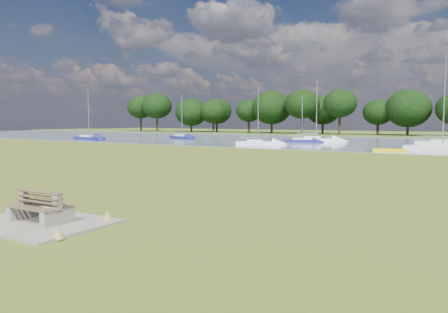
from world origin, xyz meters
The scene contains 14 objects.
ground centered at (0.00, 0.00, 0.00)m, with size 220.00×220.00×0.00m, color brown.
river centered at (0.00, 42.00, 0.00)m, with size 220.00×40.00×0.10m, color slate.
far_bank centered at (0.00, 72.00, 0.00)m, with size 220.00×20.00×0.40m, color #4C6626.
concrete_pad centered at (0.00, -14.00, 0.05)m, with size 4.20×3.20×0.10m, color gray.
bench_pair centered at (0.00, -14.00, 0.52)m, with size 1.97×1.20×1.04m.
kayak centered at (3.30, 24.00, 0.21)m, with size 3.19×0.74×0.32m, color yellow.
tree_line centered at (-2.26, 68.00, 5.98)m, with size 137.46×8.30×10.05m.
sailboat_0 centered at (-32.48, 36.54, 0.50)m, with size 6.14×3.94×7.38m.
sailboat_1 centered at (7.66, 37.26, 0.55)m, with size 7.75×3.11×8.68m.
sailboat_2 centered at (-11.06, 36.45, 0.45)m, with size 4.92×2.70×6.59m.
sailboat_5 centered at (-43.23, 26.02, 0.51)m, with size 7.04×3.16×8.19m.
sailboat_6 centered at (-9.49, 37.98, 0.58)m, with size 6.98×4.06×8.72m.
sailboat_7 centered at (-13.89, 28.22, 0.45)m, with size 5.83×3.70×7.29m.
sailboat_9 centered at (7.78, 27.36, 0.54)m, with size 7.60×3.56×9.98m.
Camera 1 is at (12.06, -22.56, 3.32)m, focal length 35.00 mm.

